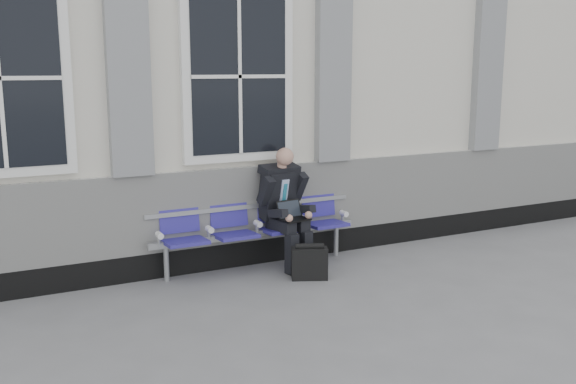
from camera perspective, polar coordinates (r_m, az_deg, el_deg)
ground at (r=6.42m, az=-2.09°, el=-10.48°), size 70.00×70.00×0.00m
station_building at (r=9.24m, az=-11.44°, el=10.01°), size 14.40×4.40×4.49m
bench at (r=7.60m, az=-2.91°, el=-2.70°), size 2.60×0.47×0.91m
businessman at (r=7.56m, az=-0.31°, el=-1.02°), size 0.61×0.82×1.44m
briefcase at (r=7.26m, az=1.93°, el=-6.30°), size 0.44×0.32×0.41m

